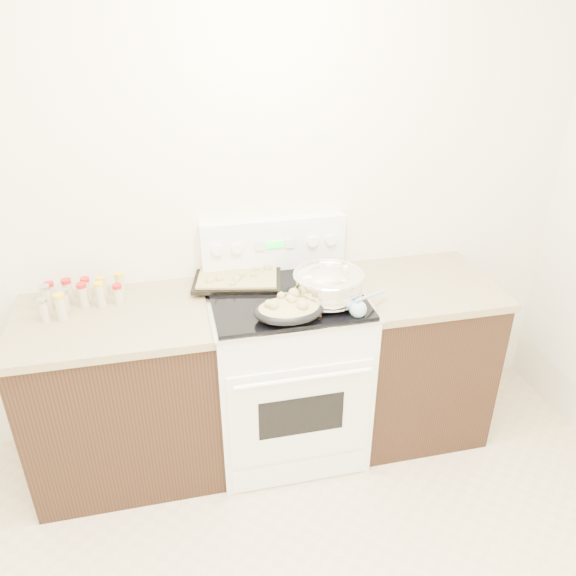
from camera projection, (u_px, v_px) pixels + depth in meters
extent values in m
cube|color=white|center=(202.00, 197.00, 2.81)|extent=(4.00, 0.05, 2.70)
cube|color=black|center=(126.00, 397.00, 2.84)|extent=(0.90, 0.64, 0.88)
cube|color=brown|center=(113.00, 319.00, 2.63)|extent=(0.93, 0.67, 0.04)
cube|color=black|center=(412.00, 358.00, 3.15)|extent=(0.70, 0.64, 0.88)
cube|color=brown|center=(421.00, 285.00, 2.93)|extent=(0.73, 0.67, 0.04)
cube|color=white|center=(286.00, 373.00, 2.99)|extent=(0.76, 0.66, 0.92)
cube|color=white|center=(301.00, 415.00, 2.70)|extent=(0.70, 0.01, 0.55)
cube|color=black|center=(301.00, 416.00, 2.69)|extent=(0.42, 0.01, 0.22)
cylinder|color=white|center=(304.00, 379.00, 2.55)|extent=(0.65, 0.02, 0.02)
cube|color=white|center=(300.00, 472.00, 2.87)|extent=(0.70, 0.01, 0.14)
cube|color=silver|center=(286.00, 297.00, 2.77)|extent=(0.78, 0.68, 0.01)
cube|color=black|center=(286.00, 295.00, 2.76)|extent=(0.74, 0.64, 0.01)
cube|color=white|center=(274.00, 244.00, 2.95)|extent=(0.76, 0.07, 0.28)
cylinder|color=white|center=(217.00, 250.00, 2.84)|extent=(0.06, 0.02, 0.06)
cylinder|color=white|center=(237.00, 249.00, 2.86)|extent=(0.06, 0.02, 0.06)
cylinder|color=white|center=(313.00, 242.00, 2.94)|extent=(0.06, 0.02, 0.06)
cylinder|color=white|center=(331.00, 240.00, 2.96)|extent=(0.06, 0.02, 0.06)
cube|color=#19E533|center=(275.00, 245.00, 2.91)|extent=(0.09, 0.00, 0.04)
cube|color=silver|center=(260.00, 246.00, 2.89)|extent=(0.05, 0.00, 0.05)
cube|color=silver|center=(290.00, 244.00, 2.92)|extent=(0.05, 0.00, 0.05)
ellipsoid|color=silver|center=(328.00, 290.00, 2.66)|extent=(0.37, 0.37, 0.20)
cylinder|color=silver|center=(328.00, 301.00, 2.68)|extent=(0.18, 0.18, 0.01)
torus|color=silver|center=(329.00, 275.00, 2.62)|extent=(0.34, 0.34, 0.02)
cylinder|color=silver|center=(328.00, 286.00, 2.65)|extent=(0.31, 0.31, 0.11)
cylinder|color=brown|center=(329.00, 277.00, 2.62)|extent=(0.29, 0.29, 0.00)
cube|color=#F9EDB8|center=(321.00, 271.00, 2.67)|extent=(0.03, 0.03, 0.02)
cube|color=#F9EDB8|center=(308.00, 278.00, 2.60)|extent=(0.02, 0.02, 0.02)
cube|color=#F9EDB8|center=(304.00, 279.00, 2.59)|extent=(0.02, 0.02, 0.02)
cube|color=#F9EDB8|center=(346.00, 268.00, 2.70)|extent=(0.03, 0.03, 0.02)
cube|color=#F9EDB8|center=(330.00, 279.00, 2.59)|extent=(0.04, 0.04, 0.02)
cube|color=#F9EDB8|center=(333.00, 275.00, 2.63)|extent=(0.04, 0.04, 0.02)
cube|color=#F9EDB8|center=(317.00, 280.00, 2.59)|extent=(0.03, 0.03, 0.02)
cube|color=#F9EDB8|center=(319.00, 279.00, 2.59)|extent=(0.03, 0.03, 0.02)
cube|color=#F9EDB8|center=(337.00, 273.00, 2.65)|extent=(0.03, 0.03, 0.02)
cube|color=#F9EDB8|center=(326.00, 271.00, 2.67)|extent=(0.04, 0.04, 0.02)
cube|color=#F9EDB8|center=(343.00, 282.00, 2.57)|extent=(0.03, 0.03, 0.02)
cube|color=#F9EDB8|center=(310.00, 279.00, 2.60)|extent=(0.03, 0.03, 0.02)
cube|color=#F9EDB8|center=(330.00, 266.00, 2.71)|extent=(0.04, 0.04, 0.02)
cube|color=#F9EDB8|center=(335.00, 274.00, 2.64)|extent=(0.03, 0.03, 0.02)
ellipsoid|color=black|center=(289.00, 311.00, 2.53)|extent=(0.32, 0.22, 0.08)
ellipsoid|color=tan|center=(289.00, 308.00, 2.52)|extent=(0.29, 0.20, 0.06)
sphere|color=tan|center=(294.00, 294.00, 2.58)|extent=(0.06, 0.06, 0.06)
sphere|color=tan|center=(274.00, 305.00, 2.48)|extent=(0.05, 0.05, 0.05)
sphere|color=tan|center=(302.00, 306.00, 2.48)|extent=(0.05, 0.05, 0.05)
sphere|color=tan|center=(307.00, 294.00, 2.58)|extent=(0.04, 0.04, 0.04)
sphere|color=tan|center=(292.00, 300.00, 2.52)|extent=(0.04, 0.04, 0.04)
sphere|color=tan|center=(268.00, 304.00, 2.49)|extent=(0.04, 0.04, 0.04)
sphere|color=tan|center=(281.00, 296.00, 2.56)|extent=(0.04, 0.04, 0.04)
sphere|color=tan|center=(290.00, 298.00, 2.53)|extent=(0.04, 0.04, 0.04)
cube|color=black|center=(238.00, 279.00, 2.88)|extent=(0.50, 0.39, 0.02)
cube|color=tan|center=(238.00, 277.00, 2.87)|extent=(0.44, 0.34, 0.02)
sphere|color=tan|center=(254.00, 275.00, 2.86)|extent=(0.03, 0.03, 0.03)
sphere|color=tan|center=(236.00, 281.00, 2.81)|extent=(0.03, 0.03, 0.03)
sphere|color=tan|center=(219.00, 279.00, 2.82)|extent=(0.04, 0.04, 0.04)
sphere|color=tan|center=(233.00, 284.00, 2.77)|extent=(0.03, 0.03, 0.03)
sphere|color=tan|center=(241.00, 275.00, 2.86)|extent=(0.04, 0.04, 0.04)
sphere|color=tan|center=(242.00, 266.00, 2.95)|extent=(0.03, 0.03, 0.03)
sphere|color=tan|center=(237.00, 279.00, 2.82)|extent=(0.04, 0.04, 0.04)
sphere|color=tan|center=(255.00, 270.00, 2.92)|extent=(0.03, 0.03, 0.03)
sphere|color=tan|center=(267.00, 268.00, 2.93)|extent=(0.04, 0.04, 0.04)
sphere|color=tan|center=(210.00, 282.00, 2.80)|extent=(0.04, 0.04, 0.04)
cylinder|color=#AD884F|center=(302.00, 304.00, 2.65)|extent=(0.12, 0.25, 0.01)
sphere|color=#AD884F|center=(298.00, 315.00, 2.55)|extent=(0.04, 0.04, 0.04)
sphere|color=#779CB2|center=(358.00, 309.00, 2.56)|extent=(0.08, 0.08, 0.08)
cylinder|color=#779CB2|center=(371.00, 295.00, 2.63)|extent=(0.22, 0.17, 0.07)
cylinder|color=#BFB28C|center=(51.00, 294.00, 2.72)|extent=(0.04, 0.04, 0.09)
cylinder|color=#B21414|center=(49.00, 284.00, 2.69)|extent=(0.05, 0.05, 0.02)
cylinder|color=#BFB28C|center=(68.00, 291.00, 2.73)|extent=(0.05, 0.05, 0.09)
cylinder|color=#B21414|center=(66.00, 281.00, 2.70)|extent=(0.05, 0.05, 0.02)
cylinder|color=#BFB28C|center=(87.00, 290.00, 2.74)|extent=(0.04, 0.04, 0.10)
cylinder|color=#B21414|center=(85.00, 280.00, 2.71)|extent=(0.04, 0.04, 0.02)
cylinder|color=#BFB28C|center=(102.00, 288.00, 2.77)|extent=(0.04, 0.04, 0.09)
cylinder|color=gold|center=(101.00, 279.00, 2.74)|extent=(0.05, 0.05, 0.02)
cylinder|color=#BFB28C|center=(120.00, 286.00, 2.77)|extent=(0.04, 0.04, 0.11)
cylinder|color=gold|center=(119.00, 275.00, 2.74)|extent=(0.05, 0.05, 0.02)
cylinder|color=#BFB28C|center=(47.00, 300.00, 2.64)|extent=(0.04, 0.04, 0.11)
cylinder|color=#B2B2B7|center=(44.00, 287.00, 2.61)|extent=(0.05, 0.05, 0.02)
cylinder|color=#BFB28C|center=(64.00, 302.00, 2.64)|extent=(0.04, 0.04, 0.09)
cylinder|color=#B2B2B7|center=(62.00, 292.00, 2.62)|extent=(0.05, 0.05, 0.02)
cylinder|color=#BFB28C|center=(83.00, 297.00, 2.67)|extent=(0.04, 0.04, 0.11)
cylinder|color=#B21414|center=(81.00, 285.00, 2.64)|extent=(0.05, 0.05, 0.02)
cylinder|color=#BFB28C|center=(100.00, 296.00, 2.67)|extent=(0.04, 0.04, 0.11)
cylinder|color=gold|center=(98.00, 284.00, 2.64)|extent=(0.04, 0.04, 0.02)
cylinder|color=#BFB28C|center=(118.00, 296.00, 2.70)|extent=(0.04, 0.04, 0.09)
cylinder|color=#B21414|center=(117.00, 286.00, 2.67)|extent=(0.04, 0.04, 0.02)
cylinder|color=#BFB28C|center=(44.00, 312.00, 2.55)|extent=(0.04, 0.04, 0.10)
cylinder|color=#B2B2B7|center=(42.00, 301.00, 2.52)|extent=(0.04, 0.04, 0.02)
cylinder|color=#BFB28C|center=(61.00, 309.00, 2.56)|extent=(0.05, 0.05, 0.11)
cylinder|color=gold|center=(58.00, 296.00, 2.53)|extent=(0.05, 0.05, 0.02)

